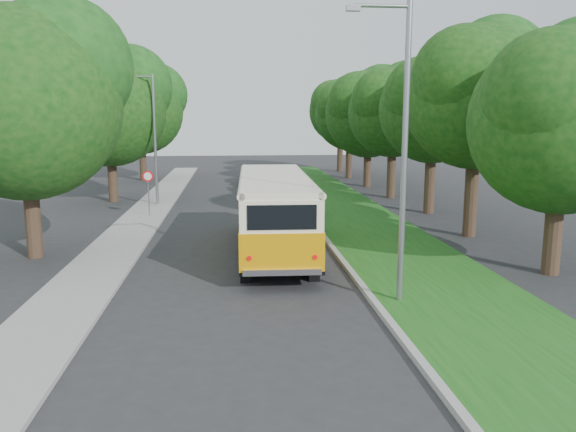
{
  "coord_description": "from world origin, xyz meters",
  "views": [
    {
      "loc": [
        -0.23,
        -16.95,
        5.09
      ],
      "look_at": [
        1.8,
        3.35,
        1.5
      ],
      "focal_mm": 35.0,
      "sensor_mm": 36.0,
      "label": 1
    }
  ],
  "objects": [
    {
      "name": "car_grey",
      "position": [
        1.45,
        26.11,
        0.61
      ],
      "size": [
        2.4,
        4.55,
        1.22
      ],
      "primitive_type": "imported",
      "rotation": [
        0.0,
        0.0,
        -0.09
      ],
      "color": "#525359",
      "rests_on": "ground"
    },
    {
      "name": "warning_sign",
      "position": [
        -4.5,
        11.98,
        1.71
      ],
      "size": [
        0.56,
        0.1,
        2.5
      ],
      "color": "gray",
      "rests_on": "ground"
    },
    {
      "name": "curb",
      "position": [
        3.6,
        5.0,
        0.07
      ],
      "size": [
        0.2,
        70.0,
        0.15
      ],
      "primitive_type": "cube",
      "color": "gray",
      "rests_on": "ground"
    },
    {
      "name": "lamppost_near",
      "position": [
        4.21,
        -2.5,
        4.37
      ],
      "size": [
        1.71,
        0.16,
        8.0
      ],
      "color": "gray",
      "rests_on": "ground"
    },
    {
      "name": "car_white",
      "position": [
        3.0,
        18.84,
        0.64
      ],
      "size": [
        1.5,
        3.94,
        1.28
      ],
      "primitive_type": "imported",
      "rotation": [
        0.0,
        0.0,
        -0.04
      ],
      "color": "silver",
      "rests_on": "ground"
    },
    {
      "name": "lamppost_far",
      "position": [
        -4.7,
        16.0,
        4.12
      ],
      "size": [
        1.71,
        0.16,
        7.5
      ],
      "color": "gray",
      "rests_on": "ground"
    },
    {
      "name": "vintage_bus",
      "position": [
        1.33,
        3.84,
        1.51
      ],
      "size": [
        2.93,
        10.23,
        3.02
      ],
      "primitive_type": null,
      "rotation": [
        0.0,
        0.0,
        -0.03
      ],
      "color": "orange",
      "rests_on": "ground"
    },
    {
      "name": "grass_verge",
      "position": [
        5.95,
        5.0,
        0.07
      ],
      "size": [
        4.5,
        70.0,
        0.13
      ],
      "primitive_type": "cube",
      "color": "#1A5115",
      "rests_on": "ground"
    },
    {
      "name": "car_silver",
      "position": [
        3.0,
        12.31,
        0.72
      ],
      "size": [
        2.92,
        4.57,
        1.45
      ],
      "primitive_type": "imported",
      "rotation": [
        0.0,
        0.0,
        0.31
      ],
      "color": "silver",
      "rests_on": "ground"
    },
    {
      "name": "treeline",
      "position": [
        3.15,
        17.99,
        5.93
      ],
      "size": [
        24.27,
        41.91,
        9.46
      ],
      "color": "#332319",
      "rests_on": "ground"
    },
    {
      "name": "sidewalk",
      "position": [
        -4.8,
        5.0,
        0.06
      ],
      "size": [
        2.2,
        70.0,
        0.12
      ],
      "primitive_type": "cube",
      "color": "gray",
      "rests_on": "ground"
    },
    {
      "name": "ground",
      "position": [
        0.0,
        0.0,
        0.0
      ],
      "size": [
        120.0,
        120.0,
        0.0
      ],
      "primitive_type": "plane",
      "color": "#29292C",
      "rests_on": "ground"
    },
    {
      "name": "car_blue",
      "position": [
        2.0,
        19.69,
        0.76
      ],
      "size": [
        2.49,
        5.4,
        1.53
      ],
      "primitive_type": "imported",
      "rotation": [
        0.0,
        0.0,
        0.07
      ],
      "color": "#131657",
      "rests_on": "ground"
    }
  ]
}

